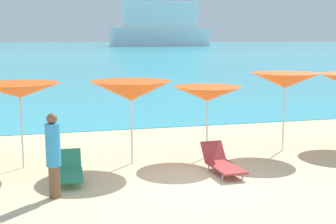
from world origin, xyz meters
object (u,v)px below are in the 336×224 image
lounge_chair_3 (70,170)px  umbrella_5 (207,94)px  lounge_chair_0 (222,162)px  umbrella_6 (285,80)px  beachgoer_3 (53,153)px  cruise_ship (160,26)px  umbrella_4 (131,91)px  umbrella_3 (20,90)px

lounge_chair_3 → umbrella_5: bearing=20.5°
umbrella_5 → lounge_chair_0: size_ratio=1.26×
umbrella_6 → beachgoer_3: (-6.88, -2.57, -1.17)m
umbrella_5 → beachgoer_3: bearing=-150.8°
umbrella_6 → lounge_chair_3: 6.92m
cruise_ship → umbrella_6: bearing=-104.6°
umbrella_6 → cruise_ship: size_ratio=0.05×
umbrella_5 → beachgoer_3: size_ratio=1.15×
umbrella_4 → umbrella_6: bearing=3.3°
umbrella_4 → beachgoer_3: (-2.12, -2.30, -1.03)m
umbrella_5 → umbrella_3: bearing=177.8°
beachgoer_3 → cruise_ship: cruise_ship is taller
umbrella_4 → umbrella_5: bearing=3.6°
umbrella_5 → lounge_chair_3: umbrella_5 is taller
lounge_chair_0 → cruise_ship: size_ratio=0.04×
umbrella_6 → cruise_ship: bearing=77.3°
umbrella_3 → cruise_ship: size_ratio=0.05×
umbrella_5 → lounge_chair_0: 2.24m
lounge_chair_3 → lounge_chair_0: bearing=-1.6°
umbrella_5 → lounge_chair_3: size_ratio=1.35×
lounge_chair_3 → cruise_ship: (48.86, 189.22, 8.39)m
umbrella_3 → umbrella_6: (7.64, -0.06, 0.09)m
beachgoer_3 → umbrella_4: bearing=147.3°
umbrella_3 → umbrella_4: umbrella_4 is taller
umbrella_4 → umbrella_5: size_ratio=1.08×
lounge_chair_3 → cruise_ship: bearing=78.0°
lounge_chair_3 → cruise_ship: cruise_ship is taller
umbrella_4 → umbrella_5: 2.24m
umbrella_3 → umbrella_4: (2.89, -0.34, -0.06)m
lounge_chair_3 → cruise_ship: size_ratio=0.04×
lounge_chair_3 → umbrella_3: bearing=129.9°
lounge_chair_0 → beachgoer_3: 4.36m
umbrella_5 → lounge_chair_3: bearing=-161.9°
lounge_chair_3 → beachgoer_3: 1.41m
umbrella_3 → lounge_chair_0: (4.98, -1.77, -1.81)m
beachgoer_3 → cruise_ship: size_ratio=0.04×
umbrella_4 → lounge_chair_0: bearing=-34.4°
umbrella_6 → umbrella_4: bearing=-176.7°
umbrella_5 → cruise_ship: 193.33m
lounge_chair_0 → lounge_chair_3: 3.84m
umbrella_3 → cruise_ship: 194.39m
umbrella_4 → umbrella_6: umbrella_6 is taller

